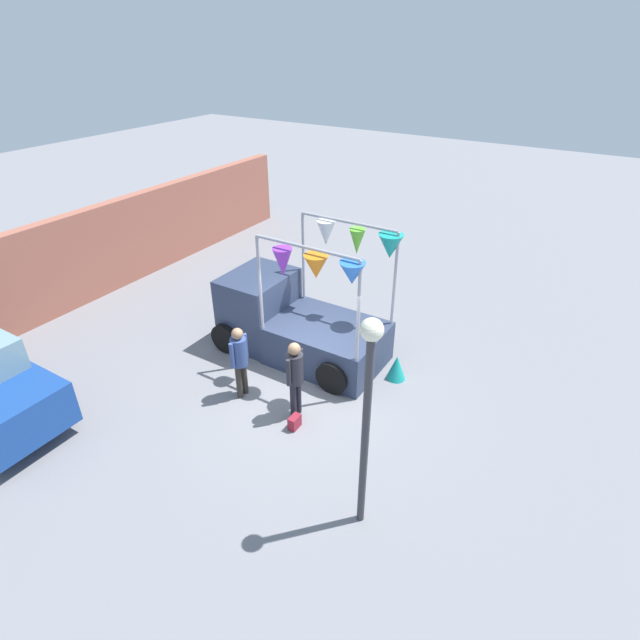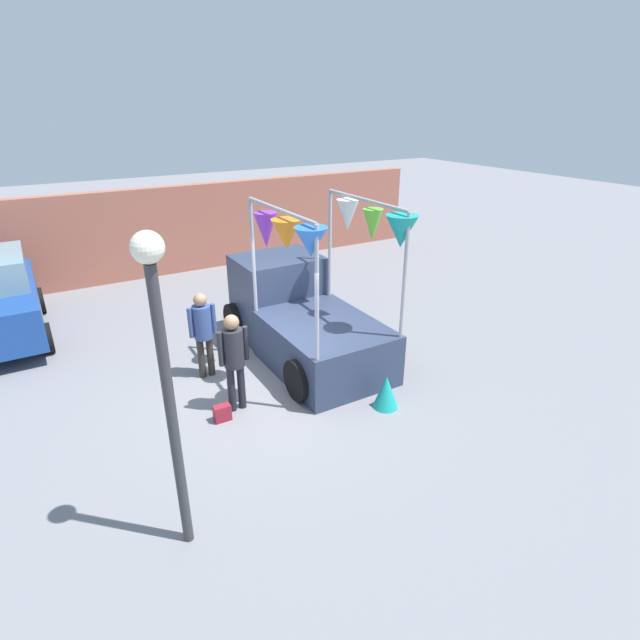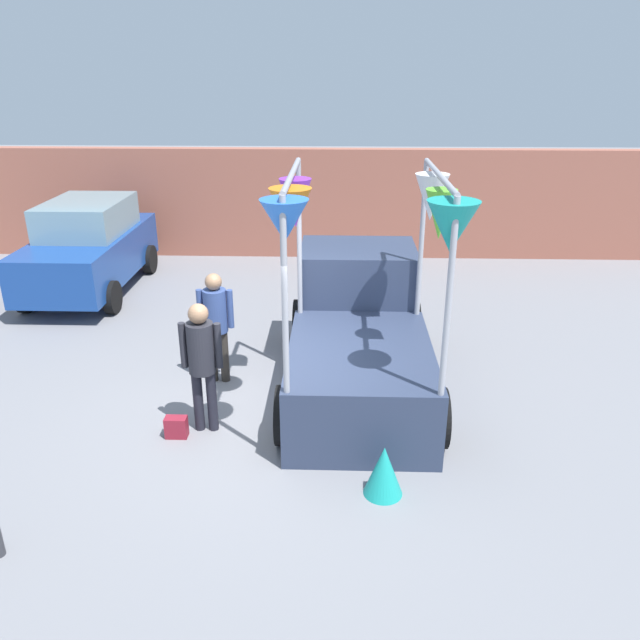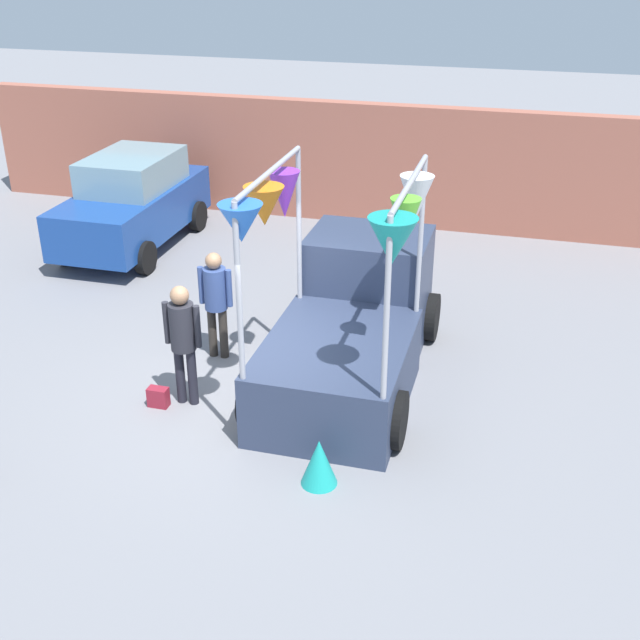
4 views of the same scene
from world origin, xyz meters
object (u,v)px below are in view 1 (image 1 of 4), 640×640
object	(u,v)px
person_vendor	(239,356)
person_customer	(295,373)
folded_kite_bundle_teal	(396,367)
street_lamp	(367,400)
vendor_truck	(292,318)
handbag	(295,422)

from	to	relation	value
person_vendor	person_customer	bearing A→B (deg)	-86.69
folded_kite_bundle_teal	person_customer	bearing A→B (deg)	150.59
person_vendor	street_lamp	bearing A→B (deg)	-112.14
person_vendor	vendor_truck	bearing A→B (deg)	2.22
vendor_truck	person_vendor	bearing A→B (deg)	-177.78
street_lamp	folded_kite_bundle_teal	size ratio (longest dim) A/B	6.34
vendor_truck	street_lamp	xyz separation A→B (m)	(-3.58, -3.77, 1.60)
street_lamp	person_vendor	bearing A→B (deg)	67.86
street_lamp	folded_kite_bundle_teal	xyz separation A→B (m)	(3.81, 1.07, -2.19)
vendor_truck	folded_kite_bundle_teal	distance (m)	2.77
vendor_truck	folded_kite_bundle_teal	size ratio (longest dim) A/B	6.94
vendor_truck	person_customer	distance (m)	2.47
person_customer	folded_kite_bundle_teal	bearing A→B (deg)	-29.41
handbag	street_lamp	world-z (taller)	street_lamp
vendor_truck	person_customer	xyz separation A→B (m)	(-2.01, -1.44, 0.17)
vendor_truck	person_vendor	distance (m)	2.09
handbag	vendor_truck	bearing A→B (deg)	34.80
person_customer	handbag	bearing A→B (deg)	-150.26
person_vendor	street_lamp	distance (m)	4.24
vendor_truck	person_vendor	xyz separation A→B (m)	(-2.08, -0.08, 0.13)
folded_kite_bundle_teal	person_vendor	bearing A→B (deg)	131.45
street_lamp	handbag	bearing A→B (deg)	60.03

